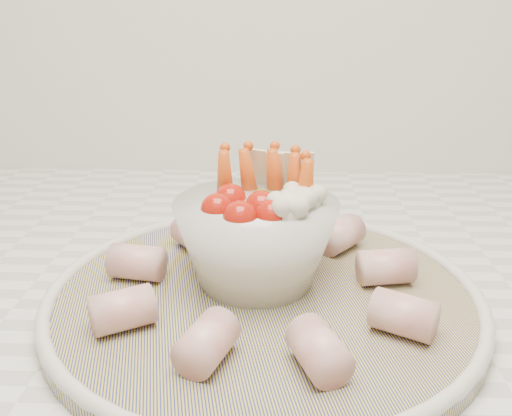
{
  "coord_description": "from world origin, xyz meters",
  "views": [
    {
      "loc": [
        0.06,
        0.9,
        1.18
      ],
      "look_at": [
        0.04,
        1.36,
        1.01
      ],
      "focal_mm": 40.0,
      "sensor_mm": 36.0,
      "label": 1
    }
  ],
  "objects": [
    {
      "name": "serving_platter",
      "position": [
        0.05,
        1.34,
        0.93
      ],
      "size": [
        0.45,
        0.45,
        0.02
      ],
      "color": "navy",
      "rests_on": "kitchen_counter"
    },
    {
      "name": "veggie_bowl",
      "position": [
        0.05,
        1.36,
        0.98
      ],
      "size": [
        0.15,
        0.15,
        0.12
      ],
      "color": "silver",
      "rests_on": "serving_platter"
    },
    {
      "name": "cured_meat_rolls",
      "position": [
        0.05,
        1.34,
        0.95
      ],
      "size": [
        0.28,
        0.29,
        0.03
      ],
      "color": "#BF575A",
      "rests_on": "serving_platter"
    }
  ]
}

